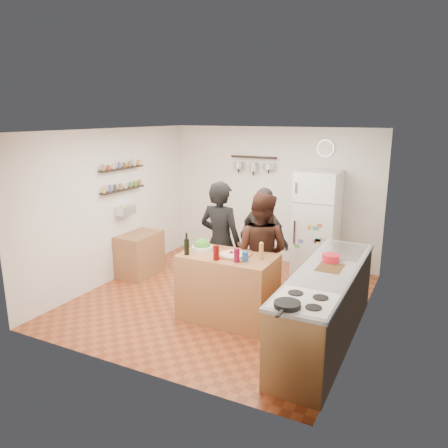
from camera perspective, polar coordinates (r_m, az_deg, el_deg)
The scene contains 26 objects.
room_shell at distance 6.63m, azimuth 1.12°, elevation 1.38°, with size 4.20×4.20×4.20m.
prep_island at distance 5.93m, azimuth 0.52°, elevation -8.27°, with size 1.25×0.72×0.91m, color #A4643C.
pizza_board at distance 5.71m, azimuth 1.16°, elevation -4.16°, with size 0.42×0.34×0.02m, color brown.
pizza at distance 5.71m, azimuth 1.16°, elevation -3.97°, with size 0.34×0.34×0.02m, color beige.
salad_bowl at distance 5.99m, azimuth -2.87°, elevation -3.12°, with size 0.28×0.28×0.06m, color white.
wine_bottle at distance 5.78m, azimuth -4.89°, elevation -3.00°, with size 0.07×0.07×0.21m, color black.
wine_glass_near at distance 5.56m, azimuth -1.03°, elevation -3.80°, with size 0.08×0.08×0.18m, color #520707.
wine_glass_far at distance 5.48m, azimuth 1.67°, elevation -4.11°, with size 0.07×0.07×0.18m, color #5D0821.
pepper_mill at distance 5.61m, azimuth 4.89°, elevation -3.70°, with size 0.06×0.06×0.18m, color #AC7948.
salt_canister at distance 5.52m, azimuth 2.77°, elevation -4.24°, with size 0.08×0.08×0.13m, color navy.
person_left at distance 6.33m, azimuth -0.45°, elevation -2.45°, with size 0.66×0.43×1.81m, color black.
person_center at distance 6.17m, azimuth 4.80°, elevation -3.58°, with size 0.82×0.64×1.68m, color black.
person_back at distance 6.72m, azimuth 5.17°, elevation -2.22°, with size 0.97×0.40×1.66m, color #2B2826.
counter_run at distance 5.50m, azimuth 13.10°, elevation -10.55°, with size 0.63×2.63×0.90m, color #9E7042.
stove_top at distance 4.47m, azimuth 10.43°, elevation -9.90°, with size 0.60×0.62×0.02m, color white.
skillet at distance 4.29m, azimuth 8.28°, elevation -10.38°, with size 0.26×0.26×0.05m, color black.
sink at distance 6.12m, azimuth 15.27°, elevation -3.48°, with size 0.50×0.80×0.03m, color silver.
cutting_board at distance 5.43m, azimuth 13.66°, elevation -5.66°, with size 0.30×0.40×0.02m, color brown.
red_bowl at distance 5.65m, azimuth 13.78°, elevation -4.31°, with size 0.22×0.22×0.09m, color red.
fridge at distance 7.64m, azimuth 12.02°, elevation 0.10°, with size 0.70×0.68×1.80m, color white.
wall_clock at distance 7.77m, azimuth 13.14°, elevation 9.61°, with size 0.30×0.30×0.03m, color silver.
spice_shelf_lower at distance 7.46m, azimuth -13.04°, elevation 4.41°, with size 0.12×1.00×0.03m, color black.
spice_shelf_upper at distance 7.41m, azimuth -13.19°, elevation 7.08°, with size 0.12×1.00×0.03m, color black.
produce_basket at distance 7.50m, azimuth -12.72°, elevation 1.76°, with size 0.18×0.35×0.14m, color silver.
side_table at distance 7.70m, azimuth -10.92°, elevation -3.89°, with size 0.50×0.80×0.73m, color #90623C.
pot_rack at distance 8.11m, azimuth 3.88°, elevation 8.71°, with size 0.90×0.04×0.04m, color black.
Camera 1 is at (2.80, -5.44, 2.71)m, focal length 35.00 mm.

